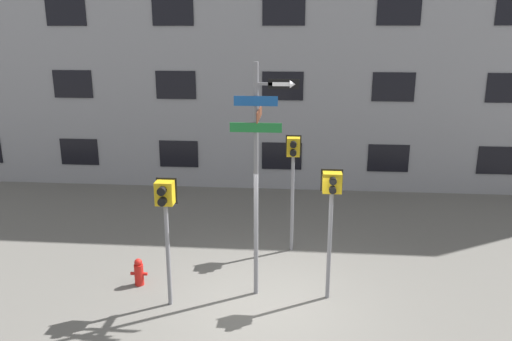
{
  "coord_description": "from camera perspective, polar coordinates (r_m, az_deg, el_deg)",
  "views": [
    {
      "loc": [
        0.52,
        -8.52,
        5.08
      ],
      "look_at": [
        -0.25,
        0.44,
        2.56
      ],
      "focal_mm": 35.0,
      "sensor_mm": 36.0,
      "label": 1
    }
  ],
  "objects": [
    {
      "name": "ground_plane",
      "position": [
        9.93,
        1.26,
        -15.11
      ],
      "size": [
        60.0,
        60.0,
        0.0
      ],
      "primitive_type": "plane",
      "color": "#595651"
    },
    {
      "name": "pedestrian_signal_across",
      "position": [
        11.44,
        4.26,
        0.93
      ],
      "size": [
        0.36,
        0.4,
        2.79
      ],
      "color": "slate",
      "rests_on": "ground_plane"
    },
    {
      "name": "street_sign_pole",
      "position": [
        9.28,
        0.34,
        0.98
      ],
      "size": [
        1.25,
        1.02,
        4.56
      ],
      "color": "slate",
      "rests_on": "ground_plane"
    },
    {
      "name": "pedestrian_signal_left",
      "position": [
        9.25,
        -10.31,
        -4.18
      ],
      "size": [
        0.38,
        0.4,
        2.5
      ],
      "color": "slate",
      "rests_on": "ground_plane"
    },
    {
      "name": "building_facade",
      "position": [
        16.19,
        3.23,
        17.77
      ],
      "size": [
        24.0,
        0.63,
        11.37
      ],
      "color": "gray",
      "rests_on": "ground_plane"
    },
    {
      "name": "pedestrian_signal_right",
      "position": [
        9.42,
        8.62,
        -3.23
      ],
      "size": [
        0.41,
        0.4,
        2.6
      ],
      "color": "slate",
      "rests_on": "ground_plane"
    },
    {
      "name": "fire_hydrant",
      "position": [
        10.77,
        -13.24,
        -11.25
      ],
      "size": [
        0.35,
        0.19,
        0.58
      ],
      "color": "red",
      "rests_on": "ground_plane"
    }
  ]
}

